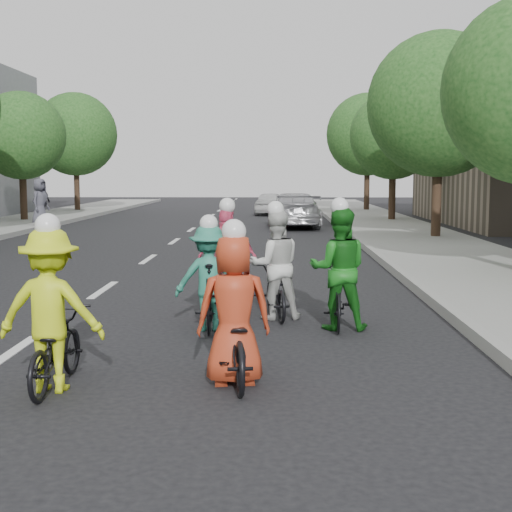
{
  "coord_description": "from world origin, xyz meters",
  "views": [
    {
      "loc": [
        3.29,
        -8.58,
        2.25
      ],
      "look_at": [
        3.03,
        2.18,
        1.0
      ],
      "focal_mm": 50.0,
      "sensor_mm": 36.0,
      "label": 1
    }
  ],
  "objects_px": {
    "spectator_2": "(40,202)",
    "cyclist_3": "(52,324)",
    "cyclist_4": "(275,276)",
    "cyclist_5": "(228,269)",
    "spectator_1": "(42,202)",
    "cyclist_0": "(210,285)",
    "cyclist_1": "(234,327)",
    "follow_car_trail": "(271,203)",
    "cyclist_2": "(338,279)",
    "follow_car_lead": "(294,210)"
  },
  "relations": [
    {
      "from": "spectator_2",
      "to": "cyclist_3",
      "type": "bearing_deg",
      "value": -146.05
    },
    {
      "from": "cyclist_4",
      "to": "cyclist_5",
      "type": "height_order",
      "value": "cyclist_5"
    },
    {
      "from": "spectator_1",
      "to": "cyclist_4",
      "type": "bearing_deg",
      "value": -133.26
    },
    {
      "from": "spectator_2",
      "to": "cyclist_4",
      "type": "bearing_deg",
      "value": -136.53
    },
    {
      "from": "cyclist_0",
      "to": "cyclist_1",
      "type": "height_order",
      "value": "cyclist_1"
    },
    {
      "from": "follow_car_trail",
      "to": "spectator_2",
      "type": "distance_m",
      "value": 13.86
    },
    {
      "from": "spectator_2",
      "to": "spectator_1",
      "type": "bearing_deg",
      "value": 30.37
    },
    {
      "from": "cyclist_1",
      "to": "cyclist_3",
      "type": "bearing_deg",
      "value": 1.4
    },
    {
      "from": "cyclist_1",
      "to": "cyclist_4",
      "type": "height_order",
      "value": "cyclist_4"
    },
    {
      "from": "cyclist_2",
      "to": "cyclist_5",
      "type": "relative_size",
      "value": 0.99
    },
    {
      "from": "cyclist_0",
      "to": "cyclist_4",
      "type": "xyz_separation_m",
      "value": [
        0.95,
        0.84,
        0.02
      ]
    },
    {
      "from": "cyclist_0",
      "to": "follow_car_lead",
      "type": "relative_size",
      "value": 0.33
    },
    {
      "from": "cyclist_1",
      "to": "spectator_2",
      "type": "xyz_separation_m",
      "value": [
        -9.18,
        21.62,
        0.49
      ]
    },
    {
      "from": "follow_car_trail",
      "to": "follow_car_lead",
      "type": "bearing_deg",
      "value": 102.93
    },
    {
      "from": "cyclist_4",
      "to": "cyclist_5",
      "type": "relative_size",
      "value": 0.95
    },
    {
      "from": "spectator_2",
      "to": "follow_car_trail",
      "type": "bearing_deg",
      "value": -27.55
    },
    {
      "from": "cyclist_2",
      "to": "cyclist_4",
      "type": "distance_m",
      "value": 1.17
    },
    {
      "from": "cyclist_1",
      "to": "spectator_1",
      "type": "relative_size",
      "value": 0.97
    },
    {
      "from": "spectator_2",
      "to": "cyclist_0",
      "type": "bearing_deg",
      "value": -139.92
    },
    {
      "from": "cyclist_3",
      "to": "cyclist_5",
      "type": "relative_size",
      "value": 0.96
    },
    {
      "from": "cyclist_0",
      "to": "cyclist_2",
      "type": "distance_m",
      "value": 1.87
    },
    {
      "from": "cyclist_0",
      "to": "cyclist_5",
      "type": "height_order",
      "value": "cyclist_5"
    },
    {
      "from": "cyclist_0",
      "to": "follow_car_lead",
      "type": "bearing_deg",
      "value": -98.3
    },
    {
      "from": "cyclist_3",
      "to": "cyclist_1",
      "type": "bearing_deg",
      "value": -169.48
    },
    {
      "from": "cyclist_5",
      "to": "follow_car_trail",
      "type": "relative_size",
      "value": 0.52
    },
    {
      "from": "cyclist_2",
      "to": "cyclist_3",
      "type": "xyz_separation_m",
      "value": [
        -3.24,
        -3.04,
        -0.04
      ]
    },
    {
      "from": "cyclist_1",
      "to": "cyclist_4",
      "type": "distance_m",
      "value": 3.5
    },
    {
      "from": "cyclist_5",
      "to": "cyclist_0",
      "type": "bearing_deg",
      "value": 94.02
    },
    {
      "from": "cyclist_1",
      "to": "follow_car_trail",
      "type": "relative_size",
      "value": 0.48
    },
    {
      "from": "cyclist_1",
      "to": "follow_car_lead",
      "type": "distance_m",
      "value": 22.5
    },
    {
      "from": "cyclist_0",
      "to": "spectator_2",
      "type": "bearing_deg",
      "value": -68.59
    },
    {
      "from": "cyclist_2",
      "to": "spectator_2",
      "type": "distance_m",
      "value": 21.63
    },
    {
      "from": "cyclist_3",
      "to": "spectator_1",
      "type": "height_order",
      "value": "spectator_1"
    },
    {
      "from": "spectator_1",
      "to": "cyclist_1",
      "type": "bearing_deg",
      "value": -137.92
    },
    {
      "from": "spectator_1",
      "to": "cyclist_5",
      "type": "bearing_deg",
      "value": -134.39
    },
    {
      "from": "cyclist_3",
      "to": "follow_car_trail",
      "type": "xyz_separation_m",
      "value": [
        2.16,
        32.04,
        -0.06
      ]
    },
    {
      "from": "cyclist_1",
      "to": "cyclist_5",
      "type": "distance_m",
      "value": 4.1
    },
    {
      "from": "cyclist_0",
      "to": "follow_car_trail",
      "type": "xyz_separation_m",
      "value": [
        0.79,
        29.11,
        -0.01
      ]
    },
    {
      "from": "cyclist_3",
      "to": "cyclist_5",
      "type": "distance_m",
      "value": 4.65
    },
    {
      "from": "cyclist_0",
      "to": "cyclist_4",
      "type": "height_order",
      "value": "cyclist_4"
    },
    {
      "from": "cyclist_3",
      "to": "follow_car_trail",
      "type": "distance_m",
      "value": 32.11
    },
    {
      "from": "cyclist_4",
      "to": "spectator_2",
      "type": "bearing_deg",
      "value": -71.64
    },
    {
      "from": "cyclist_1",
      "to": "spectator_2",
      "type": "distance_m",
      "value": 23.5
    },
    {
      "from": "cyclist_2",
      "to": "cyclist_3",
      "type": "distance_m",
      "value": 4.44
    },
    {
      "from": "follow_car_trail",
      "to": "spectator_1",
      "type": "height_order",
      "value": "spectator_1"
    },
    {
      "from": "cyclist_0",
      "to": "cyclist_3",
      "type": "xyz_separation_m",
      "value": [
        -1.38,
        -2.93,
        0.05
      ]
    },
    {
      "from": "cyclist_3",
      "to": "spectator_2",
      "type": "distance_m",
      "value": 23.11
    },
    {
      "from": "cyclist_5",
      "to": "spectator_1",
      "type": "xyz_separation_m",
      "value": [
        -9.1,
        18.5,
        0.38
      ]
    },
    {
      "from": "cyclist_4",
      "to": "spectator_2",
      "type": "xyz_separation_m",
      "value": [
        -9.63,
        18.16,
        0.43
      ]
    },
    {
      "from": "cyclist_0",
      "to": "spectator_2",
      "type": "distance_m",
      "value": 20.89
    }
  ]
}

